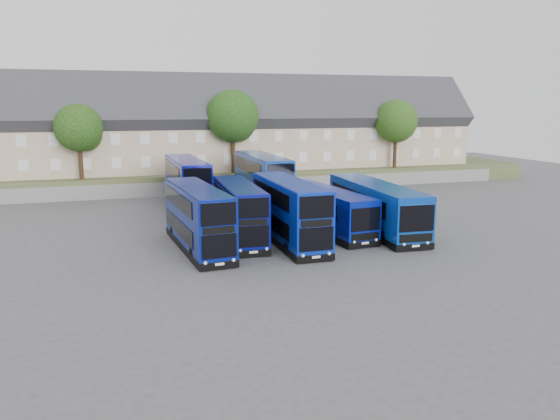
% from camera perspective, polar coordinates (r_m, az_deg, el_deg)
% --- Properties ---
extents(ground, '(120.00, 120.00, 0.00)m').
position_cam_1_polar(ground, '(37.14, 0.94, -3.92)').
color(ground, '#4B4B50').
rests_on(ground, ground).
extents(retaining_wall, '(70.00, 0.40, 1.50)m').
position_cam_1_polar(retaining_wall, '(59.78, -6.42, 2.43)').
color(retaining_wall, slate).
rests_on(retaining_wall, ground).
extents(earth_bank, '(80.00, 20.00, 2.00)m').
position_cam_1_polar(earth_bank, '(69.50, -8.05, 3.78)').
color(earth_bank, '#44512D').
rests_on(earth_bank, ground).
extents(terrace_row, '(60.00, 10.40, 11.20)m').
position_cam_1_polar(terrace_row, '(65.69, -4.98, 8.34)').
color(terrace_row, tan).
rests_on(terrace_row, earth_bank).
extents(dd_front_left, '(3.17, 10.66, 4.18)m').
position_cam_1_polar(dd_front_left, '(36.59, -8.59, -0.96)').
color(dd_front_left, navy).
rests_on(dd_front_left, ground).
extents(dd_front_mid, '(2.87, 10.20, 4.00)m').
position_cam_1_polar(dd_front_mid, '(38.90, -4.30, -0.29)').
color(dd_front_mid, '#060D79').
rests_on(dd_front_mid, ground).
extents(dd_front_right, '(2.64, 10.93, 4.33)m').
position_cam_1_polar(dd_front_right, '(37.97, 0.94, -0.29)').
color(dd_front_right, '#0825A3').
rests_on(dd_front_right, ground).
extents(dd_rear_left, '(2.81, 11.51, 4.56)m').
position_cam_1_polar(dd_rear_left, '(51.53, -9.68, 2.66)').
color(dd_rear_left, '#060A7E').
rests_on(dd_rear_left, ground).
extents(dd_rear_right, '(2.75, 11.95, 4.75)m').
position_cam_1_polar(dd_rear_right, '(52.60, -1.88, 3.08)').
color(dd_rear_right, navy).
rests_on(dd_rear_right, ground).
extents(coach_east_a, '(3.50, 12.05, 3.25)m').
position_cam_1_polar(coach_east_a, '(41.85, 4.73, -0.02)').
color(coach_east_a, '#071892').
rests_on(coach_east_a, ground).
extents(coach_east_b, '(3.56, 13.35, 3.61)m').
position_cam_1_polar(coach_east_b, '(42.47, 9.92, 0.26)').
color(coach_east_b, '#093AA7').
rests_on(coach_east_b, ground).
extents(tree_west, '(4.80, 4.80, 7.65)m').
position_cam_1_polar(tree_west, '(59.21, -20.16, 7.88)').
color(tree_west, '#382314').
rests_on(tree_west, earth_bank).
extents(tree_mid, '(5.76, 5.76, 9.18)m').
position_cam_1_polar(tree_mid, '(61.16, -4.87, 9.53)').
color(tree_mid, '#382314').
rests_on(tree_mid, earth_bank).
extents(tree_east, '(5.12, 5.12, 8.16)m').
position_cam_1_polar(tree_east, '(68.04, 12.10, 8.90)').
color(tree_east, '#382314').
rests_on(tree_east, earth_bank).
extents(tree_far, '(5.44, 5.44, 8.67)m').
position_cam_1_polar(tree_far, '(77.09, 13.44, 9.31)').
color(tree_far, '#382314').
rests_on(tree_far, earth_bank).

